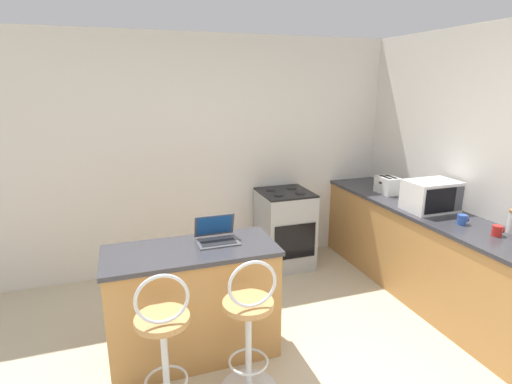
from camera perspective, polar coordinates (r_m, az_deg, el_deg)
wall_back at (r=4.51m, az=-8.28°, el=5.10°), size 12.00×0.06×2.60m
breakfast_bar at (r=3.24m, az=-8.95°, el=-15.26°), size 1.29×0.57×0.90m
counter_right at (r=4.29m, az=23.89°, el=-8.52°), size 0.62×3.05×0.90m
bar_stool_near at (r=2.73m, az=-12.95°, el=-20.92°), size 0.40×0.40×1.03m
bar_stool_far at (r=2.82m, az=-1.00°, el=-19.24°), size 0.40×0.40×1.03m
laptop at (r=3.13m, az=-5.68°, el=-6.09°), size 0.32×0.25×0.20m
microwave at (r=4.18m, az=23.76°, el=-0.49°), size 0.48×0.34×0.29m
toaster at (r=4.67m, az=18.29°, el=0.94°), size 0.20×0.26×0.19m
stove_range at (r=4.67m, az=4.11°, el=-5.26°), size 0.57×0.60×0.91m
mug_red at (r=3.76m, az=31.21°, el=-4.75°), size 0.09×0.08×0.09m
mug_blue at (r=3.91m, az=27.38°, el=-3.51°), size 0.10×0.08×0.09m
mug_white at (r=4.58m, az=21.99°, el=-0.23°), size 0.10×0.09×0.10m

